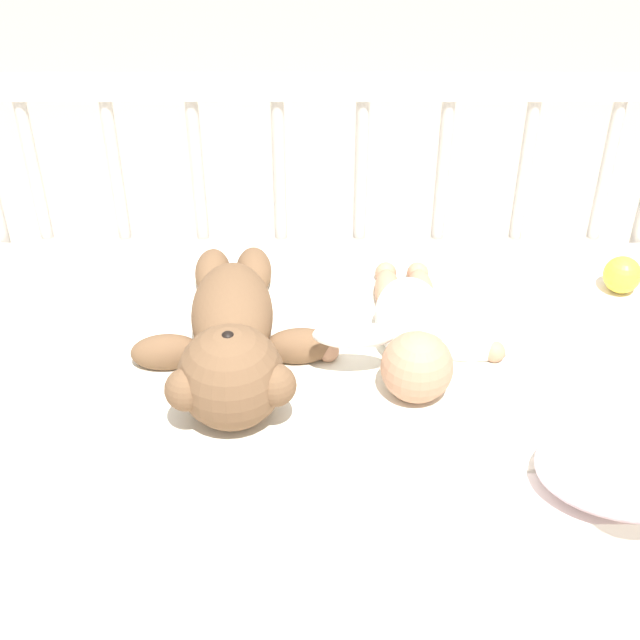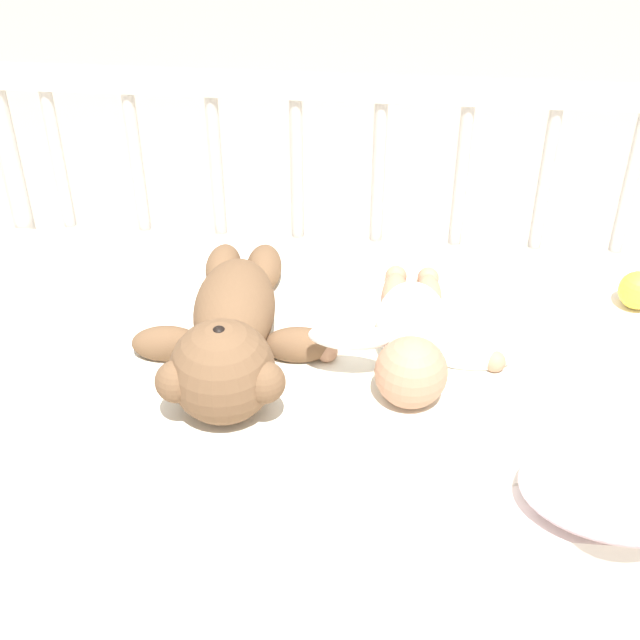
# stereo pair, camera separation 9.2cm
# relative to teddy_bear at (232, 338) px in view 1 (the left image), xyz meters

# --- Properties ---
(ground_plane) EXTENTS (12.00, 12.00, 0.00)m
(ground_plane) POSITION_rel_teddy_bear_xyz_m (0.13, 0.03, -0.53)
(ground_plane) COLOR tan
(crib_mattress) EXTENTS (1.20, 0.65, 0.47)m
(crib_mattress) POSITION_rel_teddy_bear_xyz_m (0.13, 0.03, -0.29)
(crib_mattress) COLOR white
(crib_mattress) RESTS_ON ground_plane
(crib_rail) EXTENTS (1.20, 0.04, 0.77)m
(crib_rail) POSITION_rel_teddy_bear_xyz_m (0.13, 0.38, 0.02)
(crib_rail) COLOR beige
(crib_rail) RESTS_ON ground_plane
(blanket) EXTENTS (0.77, 0.54, 0.01)m
(blanket) POSITION_rel_teddy_bear_xyz_m (0.11, 0.06, -0.06)
(blanket) COLOR silver
(blanket) RESTS_ON crib_mattress
(teddy_bear) EXTENTS (0.30, 0.45, 0.15)m
(teddy_bear) POSITION_rel_teddy_bear_xyz_m (0.00, 0.00, 0.00)
(teddy_bear) COLOR brown
(teddy_bear) RESTS_ON crib_mattress
(baby) EXTENTS (0.29, 0.35, 0.10)m
(baby) POSITION_rel_teddy_bear_xyz_m (0.26, 0.04, -0.02)
(baby) COLOR white
(baby) RESTS_ON crib_mattress
(small_pillow) EXTENTS (0.26, 0.18, 0.06)m
(small_pillow) POSITION_rel_teddy_bear_xyz_m (0.52, -0.23, -0.03)
(small_pillow) COLOR silver
(small_pillow) RESTS_ON crib_mattress
(toy_ball) EXTENTS (0.06, 0.06, 0.06)m
(toy_ball) POSITION_rel_teddy_bear_xyz_m (0.62, 0.21, -0.03)
(toy_ball) COLOR yellow
(toy_ball) RESTS_ON crib_mattress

